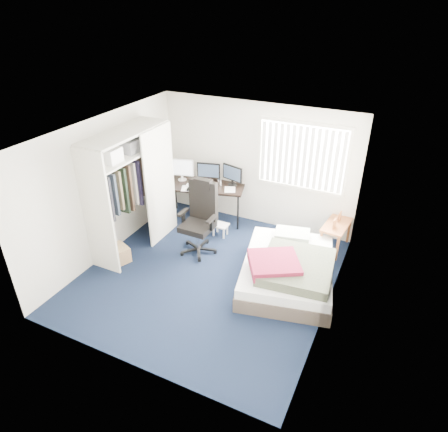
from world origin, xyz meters
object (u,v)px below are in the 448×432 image
object	(u,v)px
desk	(205,183)
bed	(288,269)
nightstand	(337,227)
office_chair	(200,225)

from	to	relation	value
desk	bed	world-z (taller)	desk
desk	bed	xyz separation A→B (m)	(2.25, -1.35, -0.54)
nightstand	bed	bearing A→B (deg)	-109.46
office_chair	bed	world-z (taller)	office_chair
desk	nightstand	xyz separation A→B (m)	(2.72, 0.00, -0.34)
desk	nightstand	size ratio (longest dim) A/B	2.12
desk	nightstand	distance (m)	2.75
desk	office_chair	distance (m)	1.23
bed	office_chair	bearing A→B (deg)	172.02
office_chair	desk	bearing A→B (deg)	112.94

